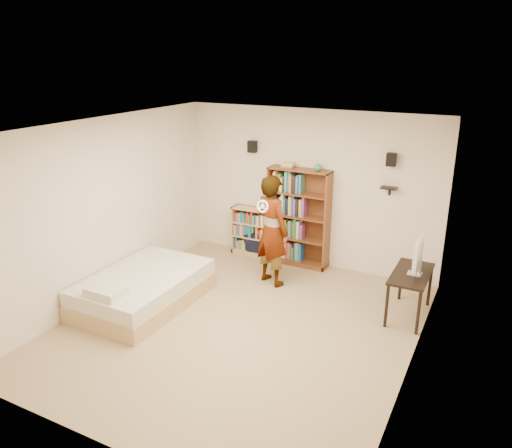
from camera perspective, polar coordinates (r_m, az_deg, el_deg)
The scene contains 14 objects.
ground at distance 6.99m, azimuth -1.91°, elevation -11.57°, with size 4.50×5.00×0.01m, color tan.
room_shell at distance 6.27m, azimuth -2.08°, elevation 2.40°, with size 4.52×5.02×2.71m.
crown_molding at distance 6.07m, azimuth -2.19°, elevation 10.64°, with size 4.50×5.00×0.06m.
speaker_left at distance 8.76m, azimuth -0.43°, elevation 8.83°, with size 0.14×0.12×0.20m, color black.
speaker_right at distance 7.96m, azimuth 15.20°, elevation 7.12°, with size 0.14×0.12×0.20m, color black.
wall_shelf at distance 8.07m, azimuth 14.94°, elevation 4.00°, with size 0.25×0.16×0.03m, color black.
tall_bookshelf at distance 8.61m, azimuth 4.87°, elevation 0.73°, with size 1.08×0.32×1.71m, color brown, non-canonical shape.
low_bookshelf at distance 9.14m, azimuth -0.56°, elevation -0.84°, with size 0.71×0.27×0.89m, color tan, non-canonical shape.
computer_desk at distance 7.40m, azimuth 17.10°, elevation -7.69°, with size 0.49×0.98×0.67m, color black, non-canonical shape.
imac at distance 7.12m, azimuth 17.85°, elevation -3.60°, with size 0.10×0.52×0.52m, color silver, non-canonical shape.
daybed at distance 7.61m, azimuth -12.75°, elevation -6.85°, with size 1.30×2.00×0.59m, color silver, non-canonical shape.
person at distance 7.85m, azimuth 1.83°, elevation -0.76°, with size 0.65×0.43×1.79m, color black.
wii_wheel at distance 7.41m, azimuth 0.76°, elevation 2.02°, with size 0.20×0.20×0.03m, color silver.
navy_bag at distance 9.16m, azimuth -0.14°, elevation -2.27°, with size 0.33×0.21×0.44m, color black, non-canonical shape.
Camera 1 is at (2.95, -5.23, 3.57)m, focal length 35.00 mm.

